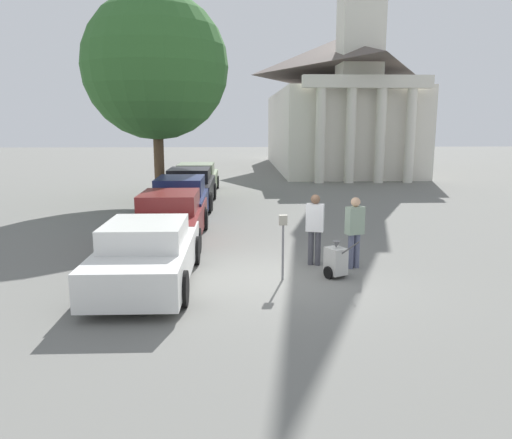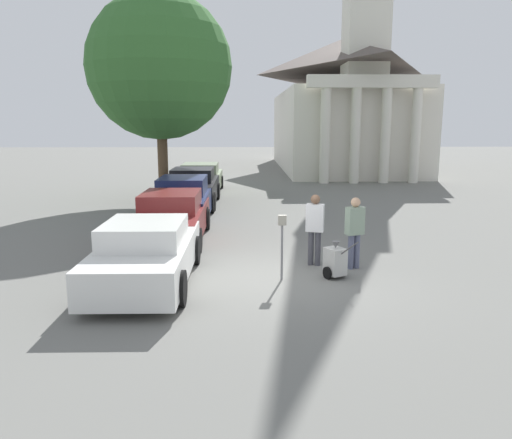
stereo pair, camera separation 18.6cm
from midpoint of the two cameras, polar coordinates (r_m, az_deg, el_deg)
name	(u,v)px [view 2 (the right image)]	position (r m, az deg, el deg)	size (l,w,h in m)	color
ground_plane	(279,277)	(11.31, 3.12, -6.63)	(120.00, 120.00, 0.00)	slate
parked_car_white	(147,254)	(10.98, -11.90, -3.85)	(2.01, 4.63, 1.39)	silver
parked_car_maroon	(172,218)	(14.81, -9.20, 0.18)	(1.98, 4.80, 1.46)	maroon
parked_car_navy	(184,201)	(17.67, -7.96, 2.16)	(1.95, 5.00, 1.57)	#19234C
parked_car_black	(193,188)	(21.18, -6.91, 3.64)	(2.06, 4.79, 1.55)	black
parked_car_sage	(201,179)	(24.83, -6.13, 4.62)	(2.08, 5.21, 1.45)	gray
parking_meter	(282,235)	(10.87, 3.48, -1.84)	(0.18, 0.09, 1.46)	slate
person_worker	(315,225)	(12.10, 7.18, -0.66)	(0.47, 0.33, 1.74)	#3F3F47
person_supervisor	(355,228)	(11.99, 11.65, -1.01)	(0.47, 0.35, 1.71)	#515670
equipment_cart	(335,261)	(11.32, 9.51, -4.71)	(0.63, 0.97, 1.00)	#B2B2AD
church	(341,97)	(37.99, 9.85, 13.59)	(8.75, 18.97, 22.59)	silver
shade_tree	(160,67)	(22.35, -10.72, 16.78)	(6.12, 6.12, 8.80)	brown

